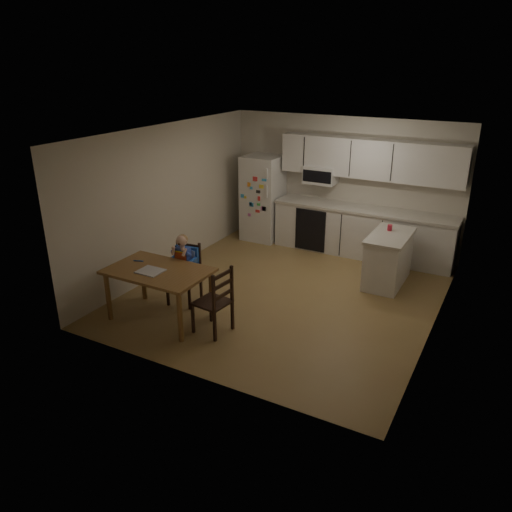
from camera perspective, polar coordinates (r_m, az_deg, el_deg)
The scene contains 10 objects.
room at distance 7.91m, azimuth 5.10°, elevation 5.22°, with size 4.52×5.01×2.51m.
refrigerator at distance 10.11m, azimuth 0.78°, elevation 6.65°, with size 0.72×0.70×1.70m, color silver.
kitchen_run at distance 9.45m, azimuth 12.16°, elevation 5.23°, with size 3.37×0.62×2.15m.
kitchen_island at distance 8.43m, azimuth 14.86°, elevation -0.30°, with size 0.60×1.15×0.85m.
red_cup at distance 8.47m, azimuth 15.04°, elevation 3.15°, with size 0.08×0.08×0.10m, color red.
dining_table at distance 7.08m, azimuth -11.07°, elevation -2.31°, with size 1.41×0.91×0.76m.
napkin at distance 7.00m, azimuth -11.97°, elevation -1.70°, with size 0.34×0.29×0.01m, color #BCBCC1.
toddler_spoon at distance 7.38m, azimuth -13.38°, elevation -0.54°, with size 0.02×0.02×0.12m, color blue.
chair_booster at distance 7.52m, azimuth -8.17°, elevation -0.62°, with size 0.45×0.45×1.09m.
chair_side at distance 6.64m, azimuth -4.42°, elevation -4.74°, with size 0.46×0.46×0.95m.
Camera 1 is at (2.99, -6.49, 3.50)m, focal length 35.00 mm.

